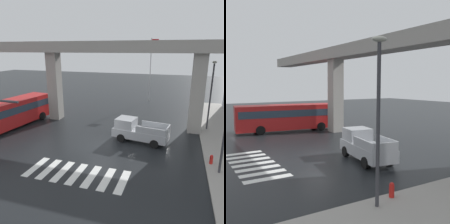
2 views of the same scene
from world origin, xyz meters
TOP-DOWN VIEW (x-y plane):
  - ground_plane at (0.00, 0.00)m, footprint 120.00×120.00m
  - crosswalk_stripes at (-0.00, -4.75)m, footprint 7.15×2.80m
  - elevated_overpass at (0.00, 6.30)m, footprint 49.04×2.22m
  - pickup_truck at (2.90, 2.24)m, footprint 5.33×2.66m
  - city_bus at (-11.14, 1.59)m, footprint 3.75×11.02m
  - street_lamp_mid_block at (9.44, 7.21)m, footprint 0.44×0.70m
  - fire_hydrant at (9.04, -0.73)m, footprint 0.24×0.24m
  - flagpole at (1.66, 19.35)m, footprint 1.16×0.12m

SIDE VIEW (x-z plane):
  - ground_plane at x=0.00m, z-range 0.00..0.00m
  - crosswalk_stripes at x=0.00m, z-range 0.00..0.01m
  - fire_hydrant at x=9.04m, z-range 0.01..0.86m
  - pickup_truck at x=2.90m, z-range -0.05..2.03m
  - city_bus at x=-11.14m, z-range 0.23..3.22m
  - street_lamp_mid_block at x=9.44m, z-range 0.94..8.18m
  - flagpole at x=1.66m, z-range 0.79..10.78m
  - elevated_overpass at x=0.00m, z-range 3.20..12.38m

